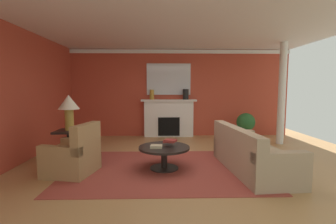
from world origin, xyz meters
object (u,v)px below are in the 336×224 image
mantel_mirror (169,79)px  vase_mantel_right (186,94)px  side_table (70,144)px  sofa (250,156)px  vase_mantel_left (152,95)px  armchair_near_window (73,158)px  table_lamp (69,106)px  coffee_table (164,152)px  potted_plant (246,124)px  fireplace (169,119)px

mantel_mirror → vase_mantel_right: bearing=-17.2°
mantel_mirror → side_table: (-2.19, -2.87, -1.49)m
sofa → vase_mantel_left: (-2.02, 3.32, 1.09)m
side_table → sofa: bearing=-9.6°
armchair_near_window → vase_mantel_right: (2.42, 3.41, 1.09)m
table_lamp → vase_mantel_left: (1.64, 2.70, 0.16)m
coffee_table → potted_plant: 3.68m
fireplace → coffee_table: fireplace is taller
table_lamp → vase_mantel_right: (2.74, 2.70, 0.17)m
armchair_near_window → vase_mantel_left: size_ratio=2.98×
vase_mantel_left → potted_plant: size_ratio=0.38×
vase_mantel_left → vase_mantel_right: 1.10m
table_lamp → fireplace: bearing=51.5°
fireplace → mantel_mirror: mantel_mirror is taller
side_table → table_lamp: 0.82m
fireplace → potted_plant: fireplace is taller
vase_mantel_right → vase_mantel_left: bearing=180.0°
armchair_near_window → table_lamp: bearing=114.3°
mantel_mirror → side_table: size_ratio=2.06×
mantel_mirror → sofa: (1.47, -3.49, -1.59)m
armchair_near_window → coffee_table: size_ratio=0.95×
vase_mantel_right → side_table: bearing=-135.4°
fireplace → vase_mantel_left: 0.98m
mantel_mirror → vase_mantel_right: (0.55, -0.17, -0.49)m
coffee_table → vase_mantel_left: size_ratio=3.13×
armchair_near_window → coffee_table: armchair_near_window is taller
coffee_table → vase_mantel_right: size_ratio=2.97×
side_table → table_lamp: bearing=-90.0°
side_table → potted_plant: 5.04m
fireplace → potted_plant: 2.43m
armchair_near_window → coffee_table: (1.69, 0.22, 0.03)m
coffee_table → potted_plant: size_ratio=1.20×
coffee_table → potted_plant: bearing=46.3°
fireplace → mantel_mirror: (0.00, 0.12, 1.31)m
mantel_mirror → armchair_near_window: mantel_mirror is taller
mantel_mirror → coffee_table: (-0.18, -3.35, -1.55)m
fireplace → sofa: 3.69m
sofa → armchair_near_window: (-3.34, -0.08, 0.01)m
mantel_mirror → table_lamp: bearing=-127.3°
armchair_near_window → table_lamp: 1.20m
side_table → mantel_mirror: bearing=52.7°
coffee_table → potted_plant: (2.54, 2.66, 0.16)m
table_lamp → vase_mantel_right: bearing=44.6°
mantel_mirror → armchair_near_window: (-1.87, -3.58, -1.58)m
sofa → potted_plant: 2.94m
side_table → vase_mantel_right: 3.97m
armchair_near_window → side_table: armchair_near_window is taller
mantel_mirror → side_table: 3.90m
fireplace → mantel_mirror: size_ratio=1.25×
table_lamp → armchair_near_window: bearing=-65.7°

